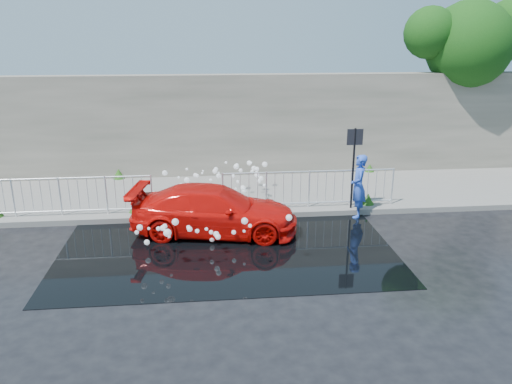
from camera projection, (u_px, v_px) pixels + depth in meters
ground at (207, 267)px, 11.22m from camera, size 90.00×90.00×0.00m
pavement at (206, 195)px, 15.93m from camera, size 30.00×4.00×0.15m
curb at (206, 217)px, 14.04m from camera, size 30.00×0.25×0.16m
retaining_wall at (204, 126)px, 17.45m from camera, size 30.00×0.60×3.50m
puddle at (227, 247)px, 12.21m from camera, size 8.00×5.00×0.01m
sign_post at (354, 155)px, 14.03m from camera, size 0.45×0.06×2.50m
tree at (472, 41)px, 17.70m from camera, size 4.91×3.09×6.20m
railing_left at (60, 195)px, 13.78m from camera, size 5.05×0.05×1.10m
railing_right at (309, 188)px, 14.45m from camera, size 5.05×0.05×1.10m
weeds at (199, 193)px, 15.35m from camera, size 12.17×3.93×0.36m
water_spray at (221, 191)px, 13.95m from camera, size 3.60×5.69×1.13m
red_car at (214, 210)px, 12.94m from camera, size 4.52×2.43×1.25m
person at (358, 186)px, 14.00m from camera, size 0.56×0.73×1.81m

